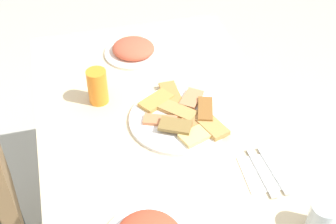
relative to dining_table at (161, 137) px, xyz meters
The scene contains 8 objects.
dining_table is the anchor object (origin of this frame).
pide_platter 0.12m from the dining_table, 112.86° to the right, with size 0.34×0.32×0.04m.
salad_plate_rice 0.40m from the dining_table, ahead, with size 0.22×0.22×0.05m.
soda_can 0.27m from the dining_table, 52.63° to the left, with size 0.07×0.07×0.12m, color orange.
drinking_glass 0.60m from the dining_table, 150.98° to the right, with size 0.07×0.07×0.09m, color silver.
paper_napkin 0.39m from the dining_table, 142.15° to the right, with size 0.14×0.14×0.00m, color white.
fork 0.41m from the dining_table, 140.08° to the right, with size 0.18×0.01×0.01m, color silver.
spoon 0.38m from the dining_table, 144.34° to the right, with size 0.19×0.02×0.01m, color silver.
Camera 1 is at (-1.06, 0.26, 1.76)m, focal length 48.68 mm.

